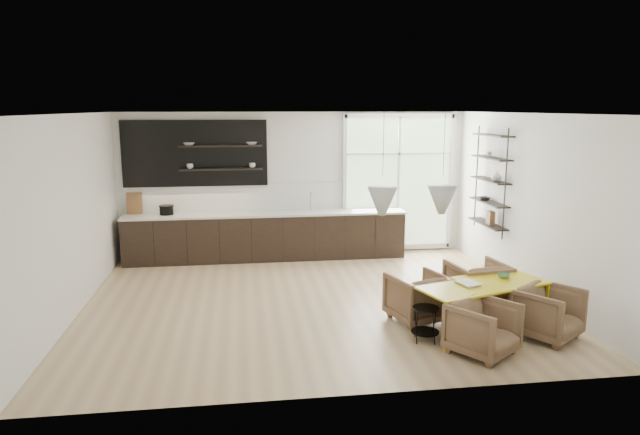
{
  "coord_description": "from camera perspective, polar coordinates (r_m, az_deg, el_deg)",
  "views": [
    {
      "loc": [
        -1.06,
        -8.45,
        2.99
      ],
      "look_at": [
        0.19,
        0.6,
        1.22
      ],
      "focal_mm": 32.0,
      "sensor_mm": 36.0,
      "label": 1
    }
  ],
  "objects": [
    {
      "name": "dining_table",
      "position": [
        8.04,
        15.79,
        -6.63
      ],
      "size": [
        1.98,
        1.34,
        0.66
      ],
      "rotation": [
        0.0,
        0.0,
        0.32
      ],
      "color": "gold",
      "rests_on": "ground"
    },
    {
      "name": "wire_stool",
      "position": [
        7.6,
        10.5,
        -10.0
      ],
      "size": [
        0.36,
        0.36,
        0.46
      ],
      "rotation": [
        0.0,
        0.0,
        0.41
      ],
      "color": "black",
      "rests_on": "ground"
    },
    {
      "name": "right_shelving",
      "position": [
        10.68,
        16.69,
        3.31
      ],
      "size": [
        0.26,
        1.22,
        1.9
      ],
      "color": "black",
      "rests_on": "ground"
    },
    {
      "name": "armchair_back_left",
      "position": [
        8.26,
        9.73,
        -7.88
      ],
      "size": [
        0.92,
        0.94,
        0.69
      ],
      "primitive_type": "imported",
      "rotation": [
        0.0,
        0.0,
        3.43
      ],
      "color": "brown",
      "rests_on": "ground"
    },
    {
      "name": "room",
      "position": [
        9.81,
        1.87,
        2.01
      ],
      "size": [
        7.02,
        6.01,
        2.91
      ],
      "color": "#D0B483",
      "rests_on": "ground"
    },
    {
      "name": "table_bowl",
      "position": [
        8.36,
        17.9,
        -5.55
      ],
      "size": [
        0.2,
        0.2,
        0.06
      ],
      "primitive_type": "imported",
      "rotation": [
        0.0,
        0.0,
        0.14
      ],
      "color": "#51845D",
      "rests_on": "dining_table"
    },
    {
      "name": "armchair_front_right",
      "position": [
        8.13,
        21.82,
        -8.84
      ],
      "size": [
        1.03,
        1.04,
        0.69
      ],
      "primitive_type": "imported",
      "rotation": [
        0.0,
        0.0,
        0.61
      ],
      "color": "brown",
      "rests_on": "ground"
    },
    {
      "name": "table_book",
      "position": [
        7.85,
        13.9,
        -6.5
      ],
      "size": [
        0.31,
        0.36,
        0.03
      ],
      "primitive_type": "imported",
      "rotation": [
        0.0,
        0.0,
        0.28
      ],
      "color": "white",
      "rests_on": "dining_table"
    },
    {
      "name": "armchair_back_right",
      "position": [
        8.91,
        15.44,
        -6.57
      ],
      "size": [
        0.88,
        0.9,
        0.73
      ],
      "primitive_type": "imported",
      "rotation": [
        0.0,
        0.0,
        3.27
      ],
      "color": "brown",
      "rests_on": "ground"
    },
    {
      "name": "armchair_front_left",
      "position": [
        7.37,
        15.99,
        -10.61
      ],
      "size": [
        1.0,
        1.01,
        0.67
      ],
      "primitive_type": "imported",
      "rotation": [
        0.0,
        0.0,
        0.62
      ],
      "color": "brown",
      "rests_on": "ground"
    },
    {
      "name": "kitchen_run",
      "position": [
        11.4,
        -5.86,
        -1.2
      ],
      "size": [
        5.54,
        0.69,
        2.75
      ],
      "color": "black",
      "rests_on": "ground"
    }
  ]
}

